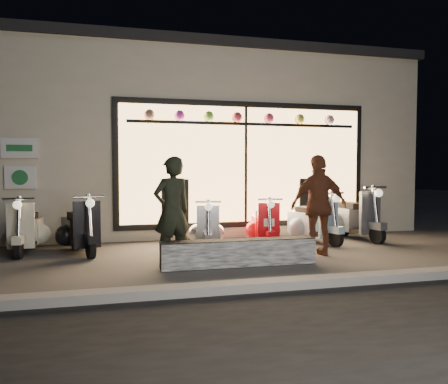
% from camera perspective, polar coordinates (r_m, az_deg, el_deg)
% --- Properties ---
extents(ground, '(40.00, 40.00, 0.00)m').
position_cam_1_polar(ground, '(7.29, 1.16, -8.51)').
color(ground, '#383533').
rests_on(ground, ground).
extents(kerb, '(40.00, 0.25, 0.12)m').
position_cam_1_polar(kerb, '(5.42, 6.81, -11.92)').
color(kerb, slate).
rests_on(kerb, ground).
extents(shop_building, '(10.20, 6.23, 4.20)m').
position_cam_1_polar(shop_building, '(12.05, -5.05, 6.07)').
color(shop_building, beige).
rests_on(shop_building, ground).
extents(graffiti_barrier, '(2.35, 0.28, 0.40)m').
position_cam_1_polar(graffiti_barrier, '(6.62, 1.97, -7.93)').
color(graffiti_barrier, black).
rests_on(graffiti_barrier, ground).
extents(scooter_silver, '(0.52, 1.24, 0.88)m').
position_cam_1_polar(scooter_silver, '(8.10, -2.27, -4.83)').
color(scooter_silver, black).
rests_on(scooter_silver, ground).
extents(scooter_red, '(0.53, 1.26, 0.90)m').
position_cam_1_polar(scooter_red, '(8.48, 5.25, -4.44)').
color(scooter_red, black).
rests_on(scooter_red, ground).
extents(scooter_black, '(0.72, 1.37, 0.98)m').
position_cam_1_polar(scooter_black, '(8.11, -18.39, -4.68)').
color(scooter_black, black).
rests_on(scooter_black, ground).
extents(scooter_cream, '(0.43, 1.32, 0.95)m').
position_cam_1_polar(scooter_cream, '(8.48, -24.30, -4.54)').
color(scooter_cream, black).
rests_on(scooter_cream, ground).
extents(scooter_blue, '(0.69, 1.38, 0.98)m').
position_cam_1_polar(scooter_blue, '(8.95, 11.20, -3.86)').
color(scooter_blue, black).
rests_on(scooter_blue, ground).
extents(scooter_grey, '(0.65, 1.51, 1.07)m').
position_cam_1_polar(scooter_grey, '(9.58, 16.22, -3.26)').
color(scooter_grey, black).
rests_on(scooter_grey, ground).
extents(man, '(0.70, 0.56, 1.65)m').
position_cam_1_polar(man, '(6.72, -6.80, -2.40)').
color(man, black).
rests_on(man, ground).
extents(woman, '(1.00, 0.43, 1.70)m').
position_cam_1_polar(woman, '(7.47, 12.30, -1.73)').
color(woman, brown).
rests_on(woman, ground).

